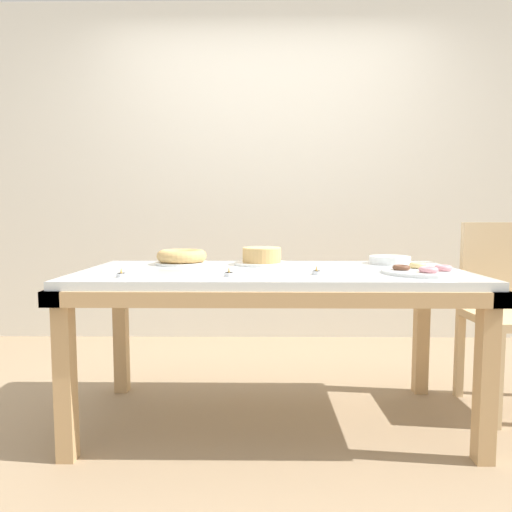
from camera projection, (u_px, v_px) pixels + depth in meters
ground_plane at (272, 420)px, 2.18m from camera, size 12.00×12.00×0.00m
wall_back at (268, 175)px, 3.61m from camera, size 8.00×0.10×2.60m
dining_table at (272, 288)px, 2.12m from camera, size 1.78×0.85×0.73m
chair at (509, 305)px, 2.31m from camera, size 0.43×0.43×0.94m
cake_chocolate_round at (262, 257)px, 2.32m from camera, size 0.28×0.28×0.09m
cake_golden_bundt at (182, 257)px, 2.34m from camera, size 0.27×0.27×0.07m
pastry_platter at (423, 271)px, 1.97m from camera, size 0.35×0.35×0.04m
plate_stack at (390, 260)px, 2.37m from camera, size 0.21×0.21×0.04m
tealight_right_edge at (229, 274)px, 1.88m from camera, size 0.04×0.04×0.04m
tealight_near_cakes at (317, 272)px, 1.93m from camera, size 0.04×0.04×0.04m
tealight_left_edge at (121, 275)px, 1.85m from camera, size 0.04×0.04×0.04m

